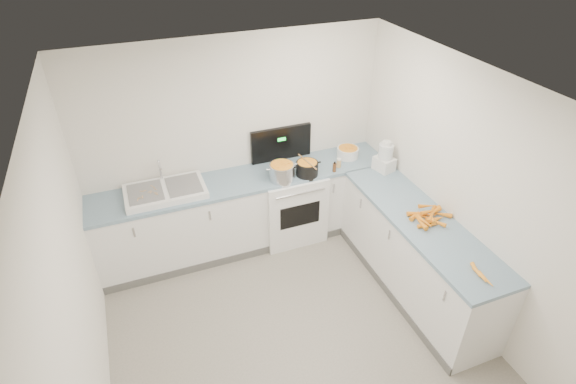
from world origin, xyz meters
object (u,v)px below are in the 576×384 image
object	(u,v)px
steel_pot	(282,173)
black_pot	(307,169)
spice_jar	(339,163)
sink	(165,191)
food_processor	(385,158)
mixing_bowl	(348,152)
extract_bottle	(334,168)
stove	(290,202)

from	to	relation	value
steel_pot	black_pot	world-z (taller)	steel_pot
steel_pot	spice_jar	bearing A→B (deg)	1.05
sink	food_processor	world-z (taller)	food_processor
food_processor	steel_pot	bearing A→B (deg)	168.69
mixing_bowl	steel_pot	bearing A→B (deg)	-168.33
extract_bottle	food_processor	size ratio (longest dim) A/B	0.28
stove	spice_jar	xyz separation A→B (m)	(0.57, -0.15, 0.51)
steel_pot	extract_bottle	world-z (taller)	steel_pot
stove	sink	xyz separation A→B (m)	(-1.45, 0.02, 0.50)
stove	black_pot	xyz separation A→B (m)	(0.15, -0.17, 0.54)
steel_pot	food_processor	distance (m)	1.22
mixing_bowl	black_pot	bearing A→B (deg)	-162.11
steel_pot	mixing_bowl	xyz separation A→B (m)	(0.94, 0.20, -0.02)
spice_jar	food_processor	distance (m)	0.54
stove	extract_bottle	distance (m)	0.74
mixing_bowl	extract_bottle	distance (m)	0.40
extract_bottle	food_processor	distance (m)	0.60
sink	spice_jar	size ratio (longest dim) A/B	8.91
spice_jar	sink	bearing A→B (deg)	175.42
steel_pot	mixing_bowl	bearing A→B (deg)	11.67
stove	food_processor	xyz separation A→B (m)	(1.04, -0.40, 0.63)
black_pot	food_processor	size ratio (longest dim) A/B	0.68
mixing_bowl	spice_jar	bearing A→B (deg)	-139.73
food_processor	sink	bearing A→B (deg)	170.54
black_pot	food_processor	distance (m)	0.92
extract_bottle	mixing_bowl	bearing A→B (deg)	39.78
sink	spice_jar	distance (m)	2.03
stove	extract_bottle	xyz separation A→B (m)	(0.48, -0.22, 0.52)
steel_pot	black_pot	bearing A→B (deg)	-1.97
sink	steel_pot	distance (m)	1.30
spice_jar	food_processor	size ratio (longest dim) A/B	0.26
black_pot	mixing_bowl	size ratio (longest dim) A/B	0.96
extract_bottle	steel_pot	bearing A→B (deg)	174.35
mixing_bowl	extract_bottle	size ratio (longest dim) A/B	2.53
extract_bottle	food_processor	xyz separation A→B (m)	(0.56, -0.18, 0.11)
black_pot	spice_jar	bearing A→B (deg)	3.24
stove	sink	world-z (taller)	stove
mixing_bowl	extract_bottle	bearing A→B (deg)	-140.22
stove	mixing_bowl	bearing A→B (deg)	2.57
steel_pot	mixing_bowl	world-z (taller)	steel_pot
sink	black_pot	xyz separation A→B (m)	(1.60, -0.19, 0.03)
sink	extract_bottle	world-z (taller)	sink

